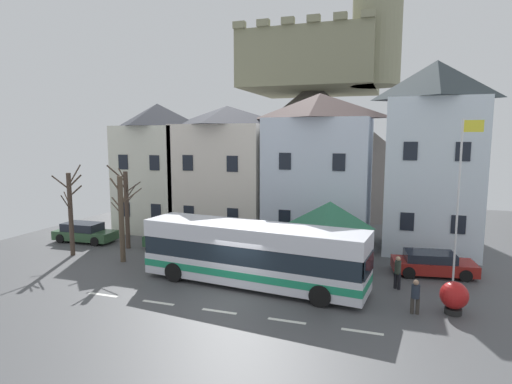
% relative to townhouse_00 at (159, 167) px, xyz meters
% --- Properties ---
extents(ground_plane, '(40.00, 60.00, 0.07)m').
position_rel_townhouse_00_xyz_m(ground_plane, '(11.07, -11.76, -5.04)').
color(ground_plane, '#4A4B4D').
extents(townhouse_00, '(5.36, 5.58, 10.03)m').
position_rel_townhouse_00_xyz_m(townhouse_00, '(0.00, 0.00, 0.00)').
color(townhouse_00, silver).
rests_on(townhouse_00, ground_plane).
extents(townhouse_01, '(6.76, 6.59, 9.76)m').
position_rel_townhouse_00_xyz_m(townhouse_01, '(5.74, 0.51, -0.13)').
color(townhouse_01, silver).
rests_on(townhouse_01, ground_plane).
extents(townhouse_02, '(6.97, 5.51, 10.42)m').
position_rel_townhouse_00_xyz_m(townhouse_02, '(12.88, -0.03, 0.20)').
color(townhouse_02, silver).
rests_on(townhouse_02, ground_plane).
extents(townhouse_03, '(5.67, 5.09, 12.19)m').
position_rel_townhouse_00_xyz_m(townhouse_03, '(20.23, -0.24, 1.08)').
color(townhouse_03, silver).
rests_on(townhouse_03, ground_plane).
extents(hilltop_castle, '(33.99, 33.99, 23.13)m').
position_rel_townhouse_00_xyz_m(hilltop_castle, '(8.28, 21.83, 2.77)').
color(hilltop_castle, '#5A5451').
rests_on(hilltop_castle, ground_plane).
extents(transit_bus, '(11.72, 3.82, 3.12)m').
position_rel_townhouse_00_xyz_m(transit_bus, '(11.37, -10.06, -3.44)').
color(transit_bus, silver).
rests_on(transit_bus, ground_plane).
extents(bus_shelter, '(3.60, 3.60, 3.83)m').
position_rel_townhouse_00_xyz_m(bus_shelter, '(14.60, -5.89, -1.92)').
color(bus_shelter, '#473D33').
rests_on(bus_shelter, ground_plane).
extents(parked_car_00, '(4.47, 2.43, 1.25)m').
position_rel_townhouse_00_xyz_m(parked_car_00, '(20.13, -5.44, -4.39)').
color(parked_car_00, maroon).
rests_on(parked_car_00, ground_plane).
extents(parked_car_01, '(4.13, 2.09, 1.46)m').
position_rel_townhouse_00_xyz_m(parked_car_01, '(4.13, -5.02, -4.31)').
color(parked_car_01, '#2D5635').
rests_on(parked_car_01, ground_plane).
extents(parked_car_02, '(4.42, 2.00, 1.35)m').
position_rel_townhouse_00_xyz_m(parked_car_02, '(-2.89, -5.47, -4.35)').
color(parked_car_02, '#315334').
rests_on(parked_car_02, ground_plane).
extents(pedestrian_00, '(0.37, 0.35, 1.50)m').
position_rel_townhouse_00_xyz_m(pedestrian_00, '(19.05, -11.16, -4.17)').
color(pedestrian_00, '#38332D').
rests_on(pedestrian_00, ground_plane).
extents(pedestrian_01, '(0.33, 0.30, 1.65)m').
position_rel_townhouse_00_xyz_m(pedestrian_01, '(18.33, -8.30, -4.13)').
color(pedestrian_01, black).
rests_on(pedestrian_01, ground_plane).
extents(public_bench, '(1.73, 0.48, 0.87)m').
position_rel_townhouse_00_xyz_m(public_bench, '(12.67, -3.99, -4.54)').
color(public_bench, '#33473D').
rests_on(public_bench, ground_plane).
extents(flagpole, '(0.95, 0.10, 8.31)m').
position_rel_townhouse_00_xyz_m(flagpole, '(21.02, -7.32, -0.27)').
color(flagpole, silver).
rests_on(flagpole, ground_plane).
extents(harbour_buoy, '(1.16, 1.16, 1.41)m').
position_rel_townhouse_00_xyz_m(harbour_buoy, '(20.60, -10.66, -4.24)').
color(harbour_buoy, black).
rests_on(harbour_buoy, ground_plane).
extents(bare_tree_00, '(1.96, 1.85, 5.64)m').
position_rel_townhouse_00_xyz_m(bare_tree_00, '(1.12, -6.00, -2.23)').
color(bare_tree_00, '#47382D').
rests_on(bare_tree_00, ground_plane).
extents(bare_tree_01, '(1.95, 1.25, 5.17)m').
position_rel_townhouse_00_xyz_m(bare_tree_01, '(2.67, -8.70, -2.33)').
color(bare_tree_01, brown).
rests_on(bare_tree_01, ground_plane).
extents(bare_tree_02, '(2.04, 2.06, 5.71)m').
position_rel_townhouse_00_xyz_m(bare_tree_02, '(-1.19, -8.54, -2.19)').
color(bare_tree_02, '#47382D').
rests_on(bare_tree_02, ground_plane).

